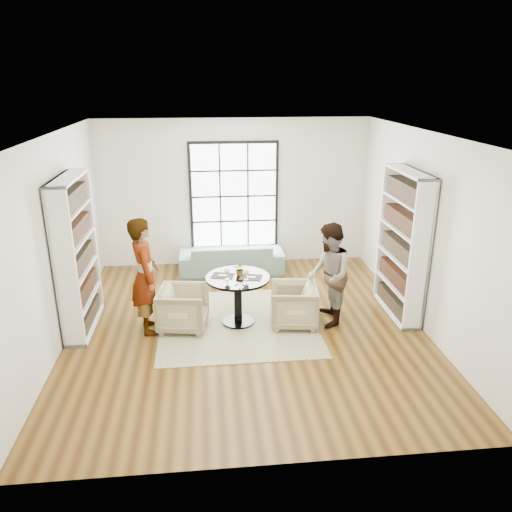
{
  "coord_description": "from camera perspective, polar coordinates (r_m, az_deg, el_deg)",
  "views": [
    {
      "loc": [
        -0.59,
        -7.05,
        3.76
      ],
      "look_at": [
        0.19,
        0.4,
        1.05
      ],
      "focal_mm": 35.0,
      "sensor_mm": 36.0,
      "label": 1
    }
  ],
  "objects": [
    {
      "name": "cutlery_left",
      "position": [
        7.86,
        -3.82,
        -2.21
      ],
      "size": [
        0.19,
        0.25,
        0.01
      ],
      "primitive_type": null,
      "rotation": [
        0.0,
        0.0,
        -0.27
      ],
      "color": "silver",
      "rests_on": "placemat_left"
    },
    {
      "name": "armchair_right",
      "position": [
        7.98,
        4.3,
        -5.61
      ],
      "size": [
        0.82,
        0.81,
        0.67
      ],
      "primitive_type": "imported",
      "rotation": [
        0.0,
        0.0,
        -1.69
      ],
      "color": "tan",
      "rests_on": "ground"
    },
    {
      "name": "pedestal_table",
      "position": [
        7.9,
        -2.09,
        -3.88
      ],
      "size": [
        1.01,
        1.01,
        0.8
      ],
      "rotation": [
        0.0,
        0.0,
        -0.27
      ],
      "color": "black",
      "rests_on": "ground"
    },
    {
      "name": "room_shell",
      "position": [
        8.01,
        -1.44,
        1.66
      ],
      "size": [
        6.0,
        6.01,
        6.0
      ],
      "color": "silver",
      "rests_on": "ground"
    },
    {
      "name": "wine_glass_left",
      "position": [
        7.66,
        -3.33,
        -1.72
      ],
      "size": [
        0.09,
        0.09,
        0.2
      ],
      "color": "silver",
      "rests_on": "pedestal_table"
    },
    {
      "name": "placemat_right",
      "position": [
        7.78,
        -0.6,
        -2.44
      ],
      "size": [
        0.4,
        0.34,
        0.01
      ],
      "primitive_type": "cube",
      "rotation": [
        0.0,
        0.0,
        -0.27
      ],
      "color": "black",
      "rests_on": "pedestal_table"
    },
    {
      "name": "person_left",
      "position": [
        7.74,
        -12.58,
        -2.23
      ],
      "size": [
        0.57,
        0.74,
        1.82
      ],
      "primitive_type": "imported",
      "rotation": [
        0.0,
        0.0,
        1.79
      ],
      "color": "gray",
      "rests_on": "ground"
    },
    {
      "name": "rug",
      "position": [
        8.15,
        -2.08,
        -7.58
      ],
      "size": [
        2.5,
        2.5,
        0.01
      ],
      "primitive_type": "cube",
      "rotation": [
        0.0,
        0.0,
        0.0
      ],
      "color": "tan",
      "rests_on": "ground"
    },
    {
      "name": "cutlery_right",
      "position": [
        7.78,
        -0.6,
        -2.39
      ],
      "size": [
        0.19,
        0.25,
        0.01
      ],
      "primitive_type": null,
      "rotation": [
        0.0,
        0.0,
        -0.27
      ],
      "color": "silver",
      "rests_on": "placemat_right"
    },
    {
      "name": "placemat_left",
      "position": [
        7.86,
        -3.82,
        -2.26
      ],
      "size": [
        0.4,
        0.34,
        0.01
      ],
      "primitive_type": "cube",
      "rotation": [
        0.0,
        0.0,
        -0.27
      ],
      "color": "black",
      "rests_on": "pedestal_table"
    },
    {
      "name": "person_right",
      "position": [
        7.89,
        8.33,
        -2.16
      ],
      "size": [
        0.7,
        0.86,
        1.66
      ],
      "primitive_type": "imported",
      "rotation": [
        0.0,
        0.0,
        -1.67
      ],
      "color": "gray",
      "rests_on": "ground"
    },
    {
      "name": "wine_glass_right",
      "position": [
        7.66,
        -1.12,
        -1.84
      ],
      "size": [
        0.08,
        0.08,
        0.18
      ],
      "color": "silver",
      "rests_on": "pedestal_table"
    },
    {
      "name": "sofa",
      "position": [
        10.12,
        -2.81,
        -0.13
      ],
      "size": [
        2.08,
        0.82,
        0.61
      ],
      "primitive_type": "imported",
      "rotation": [
        0.0,
        0.0,
        3.14
      ],
      "color": "gray",
      "rests_on": "ground"
    },
    {
      "name": "ground",
      "position": [
        8.01,
        -1.05,
        -8.14
      ],
      "size": [
        6.0,
        6.0,
        0.0
      ],
      "primitive_type": "plane",
      "color": "brown"
    },
    {
      "name": "flower_centerpiece",
      "position": [
        7.82,
        -1.82,
        -1.51
      ],
      "size": [
        0.23,
        0.22,
        0.21
      ],
      "primitive_type": "imported",
      "rotation": [
        0.0,
        0.0,
        -0.3
      ],
      "color": "gray",
      "rests_on": "pedestal_table"
    },
    {
      "name": "armchair_left",
      "position": [
        7.92,
        -8.3,
        -5.94
      ],
      "size": [
        0.84,
        0.82,
        0.68
      ],
      "primitive_type": "imported",
      "rotation": [
        0.0,
        0.0,
        1.43
      ],
      "color": "tan",
      "rests_on": "ground"
    }
  ]
}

